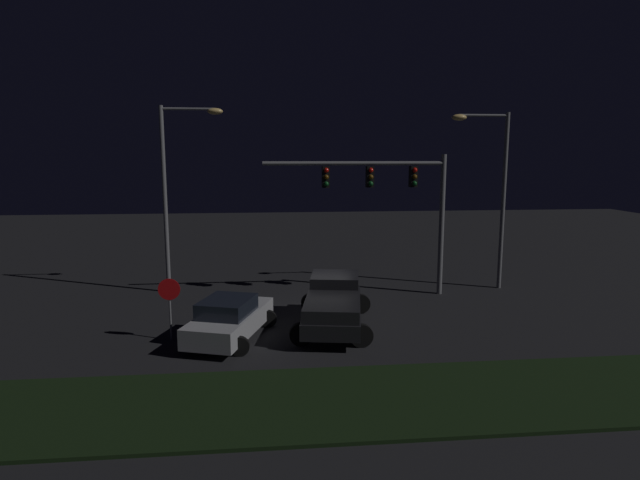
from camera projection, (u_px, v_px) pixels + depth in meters
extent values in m
plane|color=black|center=(320.00, 316.00, 21.31)|extent=(80.00, 80.00, 0.00)
cube|color=black|center=(349.00, 400.00, 13.82)|extent=(27.05, 4.24, 0.10)
cube|color=black|center=(334.00, 311.00, 19.71)|extent=(2.88, 5.66, 0.55)
cube|color=black|center=(335.00, 285.00, 20.77)|extent=(2.13, 2.18, 0.85)
cube|color=black|center=(335.00, 282.00, 20.75)|extent=(1.99, 1.79, 0.51)
cube|color=black|center=(332.00, 306.00, 18.57)|extent=(2.40, 3.30, 0.45)
cylinder|color=black|center=(311.00, 303.00, 21.74)|extent=(0.80, 0.22, 0.80)
cylinder|color=black|center=(360.00, 304.00, 21.60)|extent=(0.80, 0.22, 0.80)
cylinder|color=black|center=(301.00, 334.00, 17.91)|extent=(0.80, 0.22, 0.80)
cylinder|color=black|center=(361.00, 336.00, 17.77)|extent=(0.80, 0.22, 0.80)
cube|color=#B7B7BC|center=(230.00, 322.00, 18.59)|extent=(3.08, 4.74, 0.70)
cube|color=black|center=(227.00, 307.00, 18.25)|extent=(2.14, 2.40, 0.55)
cylinder|color=black|center=(223.00, 316.00, 20.27)|extent=(0.64, 0.22, 0.64)
cylinder|color=black|center=(268.00, 319.00, 19.88)|extent=(0.64, 0.22, 0.64)
cylinder|color=black|center=(187.00, 342.00, 17.38)|extent=(0.64, 0.22, 0.64)
cylinder|color=black|center=(240.00, 346.00, 17.00)|extent=(0.64, 0.22, 0.64)
cylinder|color=slate|center=(441.00, 225.00, 24.25)|extent=(0.24, 0.24, 6.50)
cylinder|color=slate|center=(355.00, 163.00, 23.40)|extent=(8.20, 0.18, 0.18)
cube|color=black|center=(413.00, 177.00, 23.76)|extent=(0.32, 0.44, 0.95)
sphere|color=red|center=(415.00, 170.00, 23.49)|extent=(0.22, 0.22, 0.22)
sphere|color=#59380A|center=(415.00, 177.00, 23.53)|extent=(0.22, 0.22, 0.22)
sphere|color=#0C4719|center=(415.00, 183.00, 23.58)|extent=(0.22, 0.22, 0.22)
cube|color=black|center=(370.00, 177.00, 23.56)|extent=(0.32, 0.44, 0.95)
sphere|color=red|center=(371.00, 170.00, 23.29)|extent=(0.22, 0.22, 0.22)
sphere|color=#59380A|center=(371.00, 177.00, 23.33)|extent=(0.22, 0.22, 0.22)
sphere|color=#0C4719|center=(371.00, 184.00, 23.38)|extent=(0.22, 0.22, 0.22)
cube|color=black|center=(326.00, 177.00, 23.36)|extent=(0.32, 0.44, 0.95)
sphere|color=red|center=(326.00, 170.00, 23.09)|extent=(0.22, 0.22, 0.22)
sphere|color=#59380A|center=(326.00, 177.00, 23.14)|extent=(0.22, 0.22, 0.22)
sphere|color=#0C4719|center=(326.00, 184.00, 23.18)|extent=(0.22, 0.22, 0.22)
cylinder|color=slate|center=(165.00, 201.00, 24.39)|extent=(0.20, 0.20, 8.69)
cylinder|color=slate|center=(188.00, 109.00, 23.85)|extent=(2.43, 0.12, 0.12)
ellipsoid|color=#F9CC72|center=(215.00, 111.00, 23.98)|extent=(0.70, 0.44, 0.30)
cylinder|color=slate|center=(503.00, 202.00, 25.19)|extent=(0.20, 0.20, 8.44)
cylinder|color=slate|center=(484.00, 115.00, 24.43)|extent=(2.35, 0.12, 0.12)
ellipsoid|color=#F9CC72|center=(459.00, 117.00, 24.33)|extent=(0.70, 0.44, 0.30)
cylinder|color=slate|center=(170.00, 310.00, 18.31)|extent=(0.07, 0.07, 2.20)
cylinder|color=#B20C0F|center=(169.00, 289.00, 18.16)|extent=(0.76, 0.03, 0.76)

